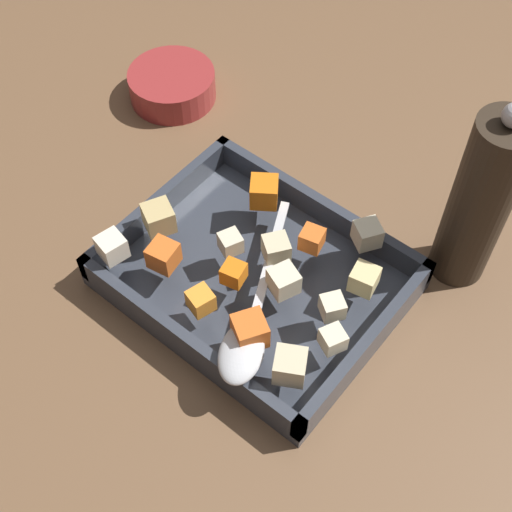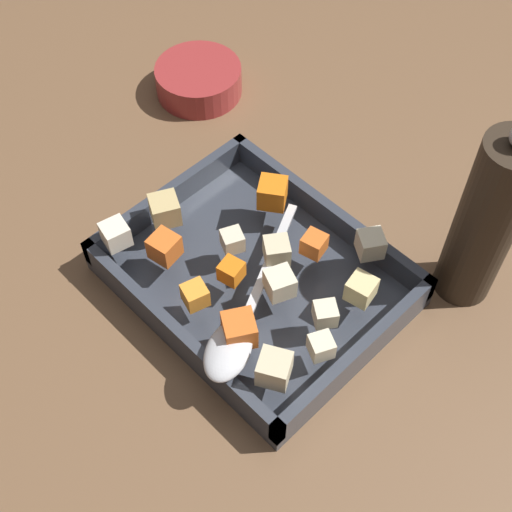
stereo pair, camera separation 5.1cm
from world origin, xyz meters
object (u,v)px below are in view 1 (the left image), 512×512
at_px(pepper_mill, 480,202).
at_px(small_prep_bowl, 172,85).
at_px(baking_dish, 256,278).
at_px(serving_spoon, 245,341).

bearing_deg(pepper_mill, small_prep_bowl, 179.60).
distance_m(pepper_mill, small_prep_bowl, 0.47).
relative_size(baking_dish, serving_spoon, 1.36).
relative_size(serving_spoon, small_prep_bowl, 1.90).
height_order(serving_spoon, pepper_mill, pepper_mill).
bearing_deg(serving_spoon, small_prep_bowl, 27.00).
bearing_deg(baking_dish, small_prep_bowl, 149.26).
xyz_separation_m(serving_spoon, small_prep_bowl, (-0.35, 0.26, -0.04)).
bearing_deg(pepper_mill, serving_spoon, -112.38).
height_order(baking_dish, small_prep_bowl, baking_dish).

